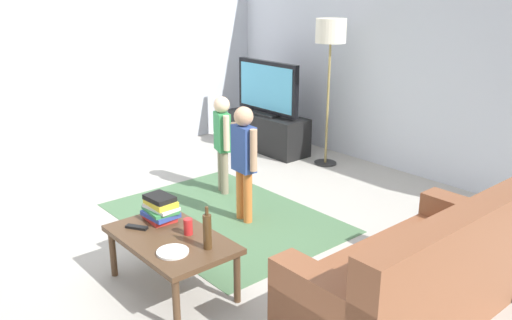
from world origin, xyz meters
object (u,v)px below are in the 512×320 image
Objects in this scene: soda_can at (188,227)px; plate at (173,252)px; coffee_table at (171,243)px; tv at (267,89)px; child_center at (244,154)px; child_near_tv at (222,136)px; bottle at (207,231)px; floor_lamp at (331,39)px; book_stack at (160,208)px; tv_remote at (137,227)px; tv_stand at (268,133)px; couch at (420,284)px.

soda_can reaches higher than plate.
soda_can reaches higher than coffee_table.
tv is 2.30m from child_center.
child_near_tv reaches higher than bottle.
floor_lamp reaches higher than child_center.
tv_remote is (0.01, -0.22, -0.09)m from book_stack.
coffee_table is at bearing -63.31° from child_center.
book_stack reaches higher than soda_can.
floor_lamp reaches higher than bottle.
tv_stand is 10.00× the size of soda_can.
tv_remote is (-0.60, -0.22, -0.12)m from bottle.
couch is 1.65m from plate.
bottle is at bearing -4.24° from soda_can.
book_stack reaches higher than coffee_table.
coffee_table is at bearing -8.33° from tv_remote.
tv_stand reaches higher than tv_remote.
couch is 3.54m from floor_lamp.
child_center is 1.23m from soda_can.
floor_lamp reaches higher than child_near_tv.
couch reaches higher than tv_stand.
tv is 3.59m from coffee_table.
soda_can reaches higher than tv_stand.
child_near_tv is 3.40× the size of bottle.
child_center reaches higher than book_stack.
floor_lamp is 3.44m from bottle.
child_near_tv is at bearing 135.35° from soda_can.
tv is at bearing 152.84° from couch.
floor_lamp is (0.92, 0.17, 0.70)m from tv.
coffee_table is at bearing -112.62° from soda_can.
child_center is 6.53× the size of tv_remote.
coffee_table is (0.58, -1.16, -0.30)m from child_center.
tv reaches higher than child_near_tv.
coffee_table is (1.29, -1.45, -0.26)m from child_near_tv.
child_near_tv reaches higher than book_stack.
bottle reaches higher than soda_can.
tv is at bearing 121.41° from child_near_tv.
book_stack is 0.57m from plate.
child_near_tv is 4.79× the size of plate.
tv is 3.32m from book_stack.
child_center is 1.34m from tv_remote.
coffee_table is 0.17m from soda_can.
floor_lamp reaches higher than book_stack.
bottle is (0.61, 0.00, 0.03)m from book_stack.
couch is at bearing -27.43° from tv_stand.
plate is at bearing -22.81° from book_stack.
child_center reaches higher than plate.
tv_stand is at bearing 126.86° from coffee_table.
floor_lamp is (0.92, 0.15, 1.30)m from tv_stand.
plate reaches higher than tv_remote.
coffee_table is at bearing -52.94° from tv.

